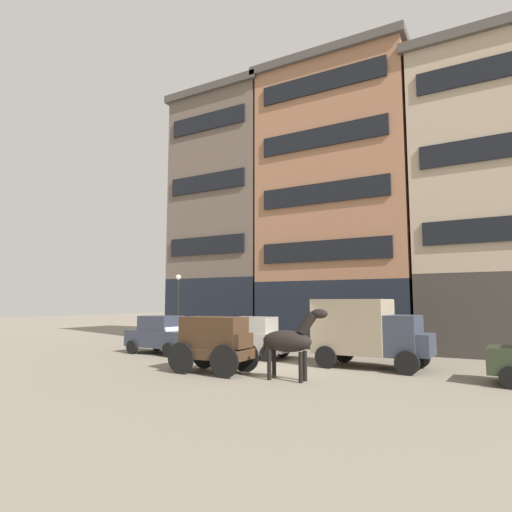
# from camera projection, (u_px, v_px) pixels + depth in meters

# --- Properties ---
(ground_plane) EXTENTS (120.00, 120.00, 0.00)m
(ground_plane) POSITION_uv_depth(u_px,v_px,m) (270.00, 368.00, 16.35)
(ground_plane) COLOR slate
(building_far_left) EXTENTS (7.03, 6.16, 16.43)m
(building_far_left) POSITION_uv_depth(u_px,v_px,m) (232.00, 217.00, 29.20)
(building_far_left) COLOR black
(building_far_left) RESTS_ON ground_plane
(building_center_left) EXTENTS (8.99, 6.16, 16.62)m
(building_center_left) POSITION_uv_depth(u_px,v_px,m) (340.00, 203.00, 25.46)
(building_center_left) COLOR black
(building_center_left) RESTS_ON ground_plane
(building_center_right) EXTENTS (7.40, 6.16, 15.44)m
(building_center_right) POSITION_uv_depth(u_px,v_px,m) (491.00, 197.00, 21.57)
(building_center_right) COLOR #38332D
(building_center_right) RESTS_ON ground_plane
(cargo_wagon) EXTENTS (2.93, 1.57, 1.98)m
(cargo_wagon) POSITION_uv_depth(u_px,v_px,m) (215.00, 340.00, 15.30)
(cargo_wagon) COLOR #3D2819
(cargo_wagon) RESTS_ON ground_plane
(draft_horse) EXTENTS (2.35, 0.64, 2.30)m
(draft_horse) POSITION_uv_depth(u_px,v_px,m) (290.00, 341.00, 13.87)
(draft_horse) COLOR black
(draft_horse) RESTS_ON ground_plane
(delivery_truck_near) EXTENTS (4.42, 2.30, 2.62)m
(delivery_truck_near) POSITION_uv_depth(u_px,v_px,m) (367.00, 330.00, 16.56)
(delivery_truck_near) COLOR #333847
(delivery_truck_near) RESTS_ON ground_plane
(sedan_light) EXTENTS (3.77, 2.01, 1.83)m
(sedan_light) POSITION_uv_depth(u_px,v_px,m) (162.00, 335.00, 20.92)
(sedan_light) COLOR #333847
(sedan_light) RESTS_ON ground_plane
(sedan_parked_curb) EXTENTS (3.79, 2.04, 1.83)m
(sedan_parked_curb) POSITION_uv_depth(u_px,v_px,m) (252.00, 337.00, 19.44)
(sedan_parked_curb) COLOR gray
(sedan_parked_curb) RESTS_ON ground_plane
(pedestrian_officer) EXTENTS (0.48, 0.48, 1.79)m
(pedestrian_officer) POSITION_uv_depth(u_px,v_px,m) (217.00, 330.00, 22.92)
(pedestrian_officer) COLOR black
(pedestrian_officer) RESTS_ON ground_plane
(streetlamp_curbside) EXTENTS (0.32, 0.32, 4.12)m
(streetlamp_curbside) POSITION_uv_depth(u_px,v_px,m) (178.00, 299.00, 25.38)
(streetlamp_curbside) COLOR black
(streetlamp_curbside) RESTS_ON ground_plane
(fire_hydrant_curbside) EXTENTS (0.24, 0.24, 0.83)m
(fire_hydrant_curbside) POSITION_uv_depth(u_px,v_px,m) (359.00, 347.00, 19.85)
(fire_hydrant_curbside) COLOR maroon
(fire_hydrant_curbside) RESTS_ON ground_plane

